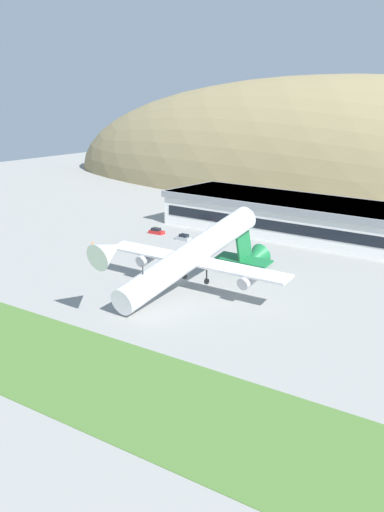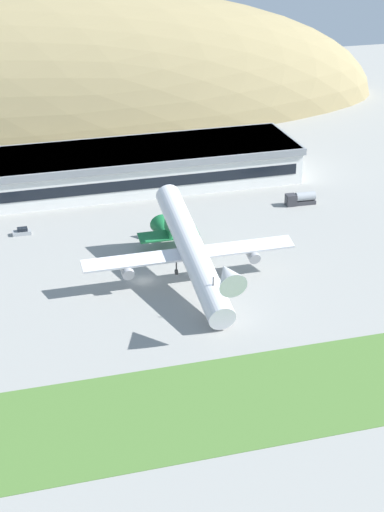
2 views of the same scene
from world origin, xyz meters
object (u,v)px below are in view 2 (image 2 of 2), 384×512
(terminal_building, at_px, (121,166))
(service_car_1, at_px, (22,232))
(fuel_truck, at_px, (301,199))
(cargo_airplane, at_px, (191,251))

(terminal_building, xyz_separation_m, service_car_1, (-26.72, -23.12, -4.58))
(terminal_building, distance_m, fuel_truck, 44.82)
(terminal_building, relative_size, cargo_airplane, 1.78)
(service_car_1, height_order, fuel_truck, fuel_truck)
(service_car_1, relative_size, fuel_truck, 0.54)
(fuel_truck, bearing_deg, terminal_building, 148.14)
(service_car_1, bearing_deg, fuel_truck, -0.40)
(service_car_1, xyz_separation_m, fuel_truck, (64.64, -0.45, 0.79))
(cargo_airplane, height_order, fuel_truck, cargo_airplane)
(cargo_airplane, bearing_deg, service_car_1, 131.79)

